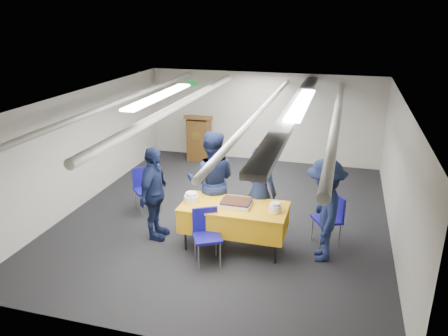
{
  "coord_description": "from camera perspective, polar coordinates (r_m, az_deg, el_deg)",
  "views": [
    {
      "loc": [
        2.01,
        -7.4,
        3.77
      ],
      "look_at": [
        -0.01,
        -0.2,
        1.05
      ],
      "focal_mm": 35.0,
      "sensor_mm": 36.0,
      "label": 1
    }
  ],
  "objects": [
    {
      "name": "sailor_a",
      "position": [
        7.47,
        4.64,
        -3.23
      ],
      "size": [
        0.68,
        0.51,
        1.67
      ],
      "primitive_type": "imported",
      "rotation": [
        0.0,
        0.0,
        2.95
      ],
      "color": "black",
      "rests_on": "ground"
    },
    {
      "name": "sheet_cake",
      "position": [
        7.12,
        1.63,
        -4.57
      ],
      "size": [
        0.5,
        0.39,
        0.09
      ],
      "color": "white",
      "rests_on": "serving_table"
    },
    {
      "name": "podium",
      "position": [
        11.5,
        -3.28,
        4.02
      ],
      "size": [
        0.62,
        0.53,
        1.25
      ],
      "color": "brown",
      "rests_on": "ground"
    },
    {
      "name": "plate_stack_left",
      "position": [
        7.25,
        -4.27,
        -3.89
      ],
      "size": [
        0.24,
        0.24,
        0.17
      ],
      "color": "white",
      "rests_on": "serving_table"
    },
    {
      "name": "chair_near",
      "position": [
        6.89,
        -2.33,
        -8.09
      ],
      "size": [
        0.57,
        0.57,
        0.87
      ],
      "color": "gray",
      "rests_on": "ground"
    },
    {
      "name": "chair_left",
      "position": [
        8.72,
        -10.35,
        -2.18
      ],
      "size": [
        0.59,
        0.59,
        0.87
      ],
      "color": "gray",
      "rests_on": "ground"
    },
    {
      "name": "sailor_c",
      "position": [
        7.53,
        -9.12,
        -3.32
      ],
      "size": [
        0.43,
        0.98,
        1.65
      ],
      "primitive_type": "imported",
      "rotation": [
        0.0,
        0.0,
        1.6
      ],
      "color": "black",
      "rests_on": "ground"
    },
    {
      "name": "sailor_d",
      "position": [
        6.98,
        12.92,
        -5.41
      ],
      "size": [
        0.75,
        1.15,
        1.67
      ],
      "primitive_type": "imported",
      "rotation": [
        0.0,
        0.0,
        -1.45
      ],
      "color": "black",
      "rests_on": "ground"
    },
    {
      "name": "serving_table",
      "position": [
        7.22,
        1.33,
        -6.45
      ],
      "size": [
        1.73,
        0.84,
        0.77
      ],
      "color": "black",
      "rests_on": "ground"
    },
    {
      "name": "sailor_b",
      "position": [
        7.72,
        -1.65,
        -1.75
      ],
      "size": [
        1.03,
        0.89,
        1.83
      ],
      "primitive_type": "imported",
      "rotation": [
        0.0,
        0.0,
        3.38
      ],
      "color": "black",
      "rests_on": "ground"
    },
    {
      "name": "plate_stack_right",
      "position": [
        6.93,
        6.71,
        -5.15
      ],
      "size": [
        0.19,
        0.19,
        0.16
      ],
      "color": "white",
      "rests_on": "serving_table"
    },
    {
      "name": "chair_right",
      "position": [
        7.59,
        13.92,
        -5.92
      ],
      "size": [
        0.57,
        0.57,
        0.87
      ],
      "color": "gray",
      "rests_on": "ground"
    },
    {
      "name": "room_shell",
      "position": [
        8.28,
        1.82,
        6.29
      ],
      "size": [
        6.0,
        7.0,
        2.3
      ],
      "color": "beige",
      "rests_on": "ground"
    },
    {
      "name": "ground",
      "position": [
        8.55,
        0.41,
        -6.19
      ],
      "size": [
        7.0,
        7.0,
        0.0
      ],
      "primitive_type": "plane",
      "color": "black",
      "rests_on": "ground"
    }
  ]
}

